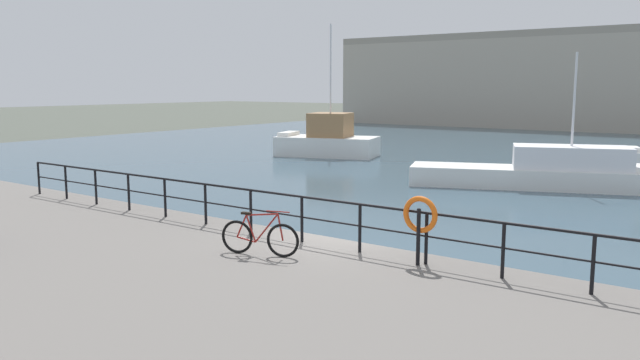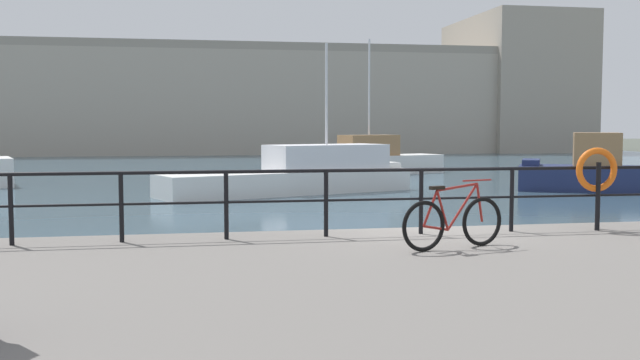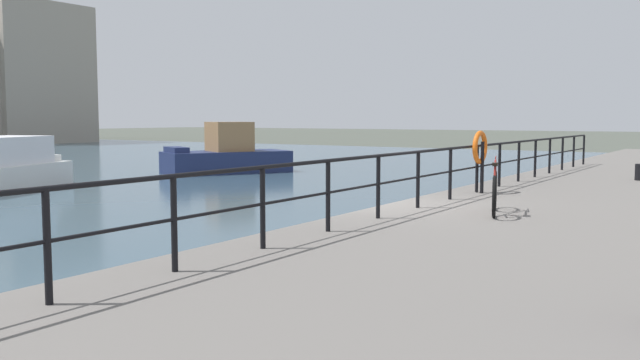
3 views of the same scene
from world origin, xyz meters
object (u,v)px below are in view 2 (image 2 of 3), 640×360
object	(u,v)px
life_ring_stand	(597,173)
parked_bicycle	(453,222)
moored_harbor_tender	(301,174)
moored_red_daysailer	(592,171)
moored_white_yacht	(369,160)
harbor_building	(287,101)

from	to	relation	value
life_ring_stand	parked_bicycle	bearing A→B (deg)	-155.91
moored_harbor_tender	moored_red_daysailer	bearing A→B (deg)	-27.09
moored_white_yacht	moored_red_daysailer	bearing A→B (deg)	97.56
moored_harbor_tender	parked_bicycle	distance (m)	17.67
harbor_building	moored_red_daysailer	bearing A→B (deg)	-82.01
life_ring_stand	moored_harbor_tender	bearing A→B (deg)	98.71
parked_bicycle	harbor_building	bearing A→B (deg)	66.72
moored_white_yacht	parked_bicycle	world-z (taller)	moored_white_yacht
harbor_building	life_ring_stand	bearing A→B (deg)	-92.68
harbor_building	moored_red_daysailer	distance (m)	44.70
harbor_building	parked_bicycle	distance (m)	60.91
harbor_building	moored_harbor_tender	world-z (taller)	harbor_building
moored_red_daysailer	life_ring_stand	size ratio (longest dim) A/B	4.31
moored_harbor_tender	life_ring_stand	xyz separation A→B (m)	(2.50, -16.29, 1.06)
moored_harbor_tender	moored_red_daysailer	distance (m)	11.51
life_ring_stand	harbor_building	bearing A→B (deg)	87.32
harbor_building	parked_bicycle	xyz separation A→B (m)	(-5.82, -60.52, -3.78)
moored_red_daysailer	life_ring_stand	distance (m)	17.57
harbor_building	life_ring_stand	distance (m)	59.30
parked_bicycle	life_ring_stand	distance (m)	3.39
moored_white_yacht	moored_red_daysailer	world-z (taller)	moored_white_yacht
harbor_building	moored_red_daysailer	size ratio (longest dim) A/B	11.33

